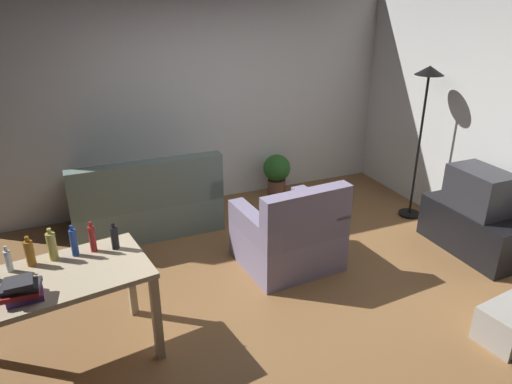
% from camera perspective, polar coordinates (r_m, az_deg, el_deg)
% --- Properties ---
extents(ground_plane, '(5.20, 4.40, 0.02)m').
position_cam_1_polar(ground_plane, '(4.58, 1.31, -11.28)').
color(ground_plane, olive).
extents(wall_rear, '(5.20, 0.10, 2.70)m').
position_cam_1_polar(wall_rear, '(5.97, -7.41, 11.17)').
color(wall_rear, white).
rests_on(wall_rear, ground_plane).
extents(wall_right, '(0.10, 4.40, 2.70)m').
position_cam_1_polar(wall_right, '(5.54, 27.09, 7.84)').
color(wall_right, silver).
rests_on(wall_right, ground_plane).
extents(couch, '(1.63, 0.84, 0.92)m').
position_cam_1_polar(couch, '(5.56, -13.05, -1.51)').
color(couch, slate).
rests_on(couch, ground_plane).
extents(tv_stand, '(0.44, 1.10, 0.48)m').
position_cam_1_polar(tv_stand, '(5.50, 24.43, -4.23)').
color(tv_stand, black).
rests_on(tv_stand, ground_plane).
extents(tv, '(0.41, 0.60, 0.44)m').
position_cam_1_polar(tv, '(5.32, 25.27, 0.18)').
color(tv, '#2D2D33').
rests_on(tv, tv_stand).
extents(torchiere_lamp, '(0.32, 0.32, 1.81)m').
position_cam_1_polar(torchiere_lamp, '(5.74, 19.67, 10.18)').
color(torchiere_lamp, black).
rests_on(torchiere_lamp, ground_plane).
extents(desk, '(1.29, 0.87, 0.76)m').
position_cam_1_polar(desk, '(3.67, -22.26, -10.57)').
color(desk, '#C6B28E').
rests_on(desk, ground_plane).
extents(potted_plant, '(0.36, 0.36, 0.57)m').
position_cam_1_polar(potted_plant, '(6.33, 2.51, 2.40)').
color(potted_plant, brown).
rests_on(potted_plant, ground_plane).
extents(armchair, '(0.96, 0.90, 0.92)m').
position_cam_1_polar(armchair, '(4.74, 4.09, -5.37)').
color(armchair, gray).
rests_on(armchair, ground_plane).
extents(storage_box, '(0.52, 0.40, 0.30)m').
position_cam_1_polar(storage_box, '(4.38, 28.22, -13.82)').
color(storage_box, '#A8A399').
rests_on(storage_box, ground_plane).
extents(bottle_clear, '(0.05, 0.05, 0.20)m').
position_cam_1_polar(bottle_clear, '(3.76, -27.62, -7.33)').
color(bottle_clear, silver).
rests_on(bottle_clear, desk).
extents(bottle_amber, '(0.06, 0.06, 0.23)m').
position_cam_1_polar(bottle_amber, '(3.76, -25.55, -6.61)').
color(bottle_amber, '#9E6019').
rests_on(bottle_amber, desk).
extents(bottle_squat, '(0.07, 0.07, 0.25)m').
position_cam_1_polar(bottle_squat, '(3.77, -23.31, -5.97)').
color(bottle_squat, '#BCB24C').
rests_on(bottle_squat, desk).
extents(bottle_blue, '(0.05, 0.05, 0.25)m').
position_cam_1_polar(bottle_blue, '(3.76, -21.04, -5.66)').
color(bottle_blue, '#2347A3').
rests_on(bottle_blue, desk).
extents(bottle_red, '(0.05, 0.05, 0.24)m').
position_cam_1_polar(bottle_red, '(3.77, -19.06, -5.30)').
color(bottle_red, '#AD2323').
rests_on(bottle_red, desk).
extents(bottle_dark, '(0.06, 0.06, 0.22)m').
position_cam_1_polar(bottle_dark, '(3.76, -16.62, -5.26)').
color(bottle_dark, black).
rests_on(bottle_dark, desk).
extents(book_stack, '(0.26, 0.19, 0.14)m').
position_cam_1_polar(book_stack, '(3.41, -26.34, -10.55)').
color(book_stack, '#593372').
rests_on(book_stack, desk).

